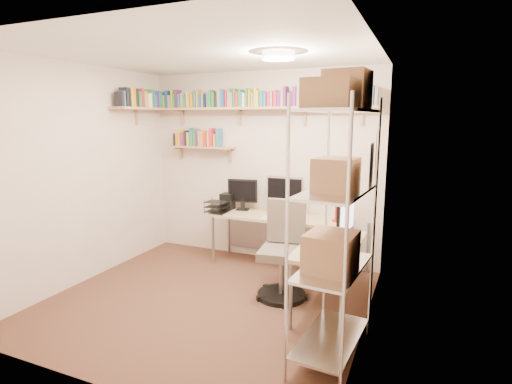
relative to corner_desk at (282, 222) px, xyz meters
The scene contains 6 objects.
ground 1.28m from the corner_desk, 115.71° to the right, with size 3.20×3.20×0.00m, color #432A1C.
room_shell 1.41m from the corner_desk, 115.52° to the right, with size 3.24×3.04×2.52m.
wall_shelves 1.65m from the corner_desk, 160.71° to the left, with size 3.12×1.09×0.80m.
corner_desk is the anchor object (origin of this frame).
office_chair 0.64m from the corner_desk, 68.78° to the right, with size 0.55×0.55×1.03m.
wire_rack 1.93m from the corner_desk, 57.86° to the right, with size 0.51×0.92×2.25m.
Camera 1 is at (2.01, -3.42, 1.89)m, focal length 28.00 mm.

